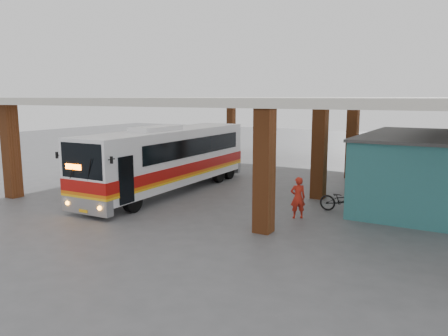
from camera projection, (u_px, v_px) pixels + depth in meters
ground at (231, 204)px, 19.36m from camera, size 90.00×90.00×0.00m
brick_columns at (302, 146)px, 22.56m from camera, size 20.10×21.60×4.35m
canopy_roof at (297, 100)px, 23.93m from camera, size 21.00×23.00×0.30m
shop_building at (427, 170)px, 18.80m from camera, size 5.20×8.20×3.11m
coach_bus at (168, 159)px, 21.54m from camera, size 2.76×11.48×3.32m
motorcycle at (343, 200)px, 17.80m from camera, size 1.97×0.75×1.02m
pedestrian at (298, 198)px, 16.94m from camera, size 0.71×0.67×1.64m
red_chair at (375, 185)px, 21.38m from camera, size 0.56×0.56×0.89m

